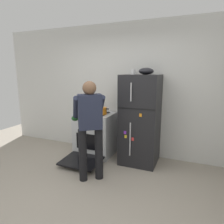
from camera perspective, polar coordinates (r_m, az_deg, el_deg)
The scene contains 9 objects.
ground at distance 2.96m, azimuth -9.69°, elevation -24.51°, with size 8.00×8.00×0.00m, color #9E9384.
kitchen_wall_back at distance 4.19m, azimuth 4.02°, elevation 6.24°, with size 6.00×0.10×2.70m, color silver.
refrigerator at distance 3.79m, azimuth 8.19°, elevation -2.20°, with size 0.68×0.72×1.68m.
stove_range at distance 4.22m, azimuth -4.87°, elevation -6.46°, with size 0.76×1.21×0.89m.
person_cook at distance 3.13m, azimuth -6.40°, elevation -2.93°, with size 0.67×0.71×1.60m.
red_pot at distance 3.99m, azimuth -3.16°, elevation 0.36°, with size 0.33×0.23×0.14m.
coffee_mug at distance 3.78m, azimuth 6.11°, elevation 11.42°, with size 0.11×0.08×0.10m.
pepper_mill at distance 4.41m, azimuth -7.16°, elevation 1.68°, with size 0.05×0.05×0.18m, color brown.
mixing_bowl at distance 3.67m, azimuth 9.83°, elevation 11.52°, with size 0.27×0.27×0.12m, color black.
Camera 1 is at (1.32, -2.00, 1.73)m, focal length 31.70 mm.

